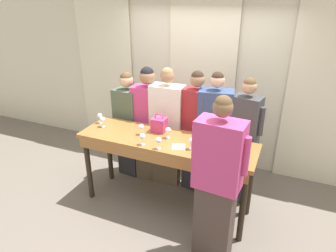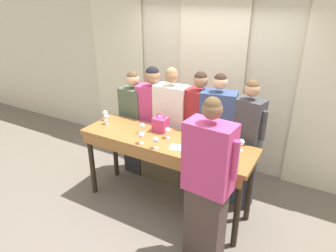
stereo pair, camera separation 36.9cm
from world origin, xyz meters
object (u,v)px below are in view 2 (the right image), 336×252
wine_bottle (201,136)px  wine_glass_center_mid (168,130)px  wine_glass_center_right (197,146)px  handbag (161,124)px  guest_striped_shirt (198,133)px  wine_glass_center_left (105,113)px  wine_glass_near_host (107,117)px  wine_glass_front_left (235,150)px  wine_glass_front_right (241,142)px  guest_olive_jacket (135,123)px  guest_navy_coat (216,138)px  host_pouring (207,186)px  tasting_bar (164,149)px  wine_glass_back_left (189,142)px  wine_glass_by_handbag (142,126)px  wine_glass_front_mid (156,140)px  guest_pink_top (153,123)px  wine_glass_back_right (141,136)px  wine_glass_by_bottle (235,156)px  wine_glass_back_mid (206,141)px  guest_cream_sweater (171,128)px  guest_beige_cap (246,145)px

wine_bottle → wine_glass_center_mid: (-0.43, -0.02, -0.02)m
wine_glass_center_mid → wine_glass_center_right: size_ratio=1.00×
handbag → guest_striped_shirt: 0.55m
wine_glass_center_left → wine_glass_near_host: same height
wine_bottle → wine_glass_front_left: wine_bottle is taller
wine_glass_front_right → guest_olive_jacket: guest_olive_jacket is taller
guest_navy_coat → host_pouring: bearing=-73.3°
wine_glass_center_left → wine_glass_center_right: 1.56m
tasting_bar → wine_glass_center_left: (-1.04, 0.13, 0.22)m
host_pouring → wine_glass_back_left: bearing=133.6°
wine_glass_by_handbag → guest_navy_coat: 0.99m
tasting_bar → wine_glass_front_mid: size_ratio=15.73×
wine_glass_center_mid → wine_glass_front_right: bearing=8.2°
guest_olive_jacket → guest_pink_top: size_ratio=0.94×
wine_glass_front_mid → wine_glass_near_host: same height
handbag → wine_glass_back_right: 0.42m
wine_glass_front_right → wine_glass_by_bottle: bearing=-83.8°
wine_glass_by_bottle → guest_striped_shirt: 1.04m
wine_glass_near_host → wine_glass_center_right: bearing=-6.4°
wine_glass_center_mid → guest_olive_jacket: (-0.86, 0.49, -0.27)m
wine_bottle → wine_glass_by_bottle: 0.55m
wine_bottle → wine_glass_back_mid: bearing=-31.6°
guest_pink_top → wine_bottle: bearing=-26.4°
wine_glass_front_left → wine_glass_front_mid: size_ratio=1.00×
guest_cream_sweater → guest_olive_jacket: bearing=180.0°
guest_cream_sweater → wine_glass_front_right: bearing=-18.1°
wine_glass_by_bottle → host_pouring: 0.45m
wine_glass_front_mid → wine_glass_back_left: bearing=21.4°
wine_glass_by_handbag → guest_olive_jacket: bearing=133.5°
wine_bottle → host_pouring: host_pouring is taller
tasting_bar → guest_navy_coat: size_ratio=1.26×
wine_bottle → wine_glass_back_right: (-0.64, -0.30, -0.02)m
wine_glass_back_mid → host_pouring: (0.27, -0.58, -0.18)m
wine_glass_by_bottle → guest_beige_cap: 0.74m
wine_glass_near_host → guest_navy_coat: size_ratio=0.08×
tasting_bar → wine_glass_front_mid: 0.33m
wine_glass_back_right → guest_pink_top: (-0.32, 0.78, -0.20)m
wine_glass_by_bottle → wine_glass_back_mid: bearing=155.9°
guest_olive_jacket → wine_glass_back_left: bearing=-28.3°
handbag → wine_bottle: bearing=-10.6°
wine_glass_center_left → guest_pink_top: (0.53, 0.43, -0.20)m
wine_bottle → guest_cream_sweater: guest_cream_sweater is taller
wine_glass_back_mid → guest_olive_jacket: 1.50m
wine_glass_back_right → guest_navy_coat: bearing=49.4°
wine_glass_back_mid → guest_striped_shirt: (-0.32, 0.53, -0.19)m
wine_glass_back_mid → wine_glass_back_right: bearing=-161.1°
wine_glass_by_handbag → wine_glass_front_mid: bearing=-35.9°
wine_glass_front_mid → host_pouring: (0.78, -0.31, -0.18)m
guest_pink_top → wine_glass_near_host: bearing=-128.5°
wine_glass_back_right → guest_striped_shirt: 0.90m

